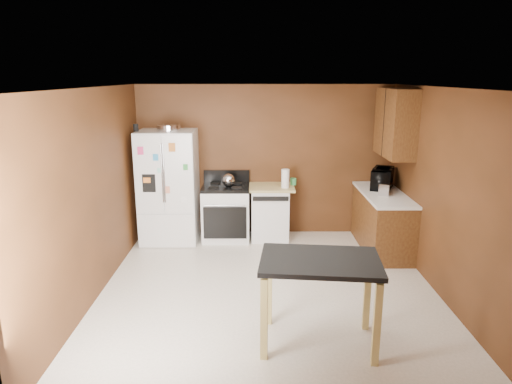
{
  "coord_description": "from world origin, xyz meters",
  "views": [
    {
      "loc": [
        -0.18,
        -5.25,
        2.63
      ],
      "look_at": [
        -0.15,
        0.85,
        1.07
      ],
      "focal_mm": 32.0,
      "sensor_mm": 36.0,
      "label": 1
    }
  ],
  "objects_px": {
    "refrigerator": "(169,187)",
    "roasting_pan": "(169,128)",
    "kettle": "(228,180)",
    "gas_range": "(226,212)",
    "toaster": "(384,189)",
    "microwave": "(382,179)",
    "dishwasher": "(270,212)",
    "green_canister": "(293,181)",
    "pen_cup": "(136,128)",
    "paper_towel": "(285,179)",
    "island": "(320,273)"
  },
  "relations": [
    {
      "from": "dishwasher",
      "to": "green_canister",
      "type": "bearing_deg",
      "value": 12.92
    },
    {
      "from": "roasting_pan",
      "to": "dishwasher",
      "type": "xyz_separation_m",
      "value": [
        1.58,
        0.1,
        -1.39
      ]
    },
    {
      "from": "toaster",
      "to": "island",
      "type": "xyz_separation_m",
      "value": [
        -1.31,
        -2.51,
        -0.23
      ]
    },
    {
      "from": "refrigerator",
      "to": "gas_range",
      "type": "relative_size",
      "value": 1.64
    },
    {
      "from": "pen_cup",
      "to": "roasting_pan",
      "type": "bearing_deg",
      "value": 8.69
    },
    {
      "from": "roasting_pan",
      "to": "gas_range",
      "type": "distance_m",
      "value": 1.63
    },
    {
      "from": "paper_towel",
      "to": "green_canister",
      "type": "relative_size",
      "value": 2.69
    },
    {
      "from": "green_canister",
      "to": "gas_range",
      "type": "distance_m",
      "value": 1.21
    },
    {
      "from": "refrigerator",
      "to": "kettle",
      "type": "bearing_deg",
      "value": 1.49
    },
    {
      "from": "dishwasher",
      "to": "gas_range",
      "type": "bearing_deg",
      "value": -178.06
    },
    {
      "from": "roasting_pan",
      "to": "toaster",
      "type": "xyz_separation_m",
      "value": [
        3.27,
        -0.48,
        -0.86
      ]
    },
    {
      "from": "toaster",
      "to": "microwave",
      "type": "height_order",
      "value": "microwave"
    },
    {
      "from": "roasting_pan",
      "to": "island",
      "type": "relative_size",
      "value": 0.3
    },
    {
      "from": "toaster",
      "to": "microwave",
      "type": "relative_size",
      "value": 0.46
    },
    {
      "from": "pen_cup",
      "to": "dishwasher",
      "type": "distance_m",
      "value": 2.51
    },
    {
      "from": "pen_cup",
      "to": "green_canister",
      "type": "height_order",
      "value": "pen_cup"
    },
    {
      "from": "green_canister",
      "to": "toaster",
      "type": "bearing_deg",
      "value": -27.11
    },
    {
      "from": "toaster",
      "to": "roasting_pan",
      "type": "bearing_deg",
      "value": -168.83
    },
    {
      "from": "dishwasher",
      "to": "toaster",
      "type": "bearing_deg",
      "value": -18.96
    },
    {
      "from": "toaster",
      "to": "gas_range",
      "type": "bearing_deg",
      "value": -173.45
    },
    {
      "from": "paper_towel",
      "to": "refrigerator",
      "type": "bearing_deg",
      "value": 179.5
    },
    {
      "from": "kettle",
      "to": "gas_range",
      "type": "xyz_separation_m",
      "value": [
        -0.05,
        0.04,
        -0.54
      ]
    },
    {
      "from": "kettle",
      "to": "green_canister",
      "type": "distance_m",
      "value": 1.07
    },
    {
      "from": "roasting_pan",
      "to": "green_canister",
      "type": "distance_m",
      "value": 2.17
    },
    {
      "from": "pen_cup",
      "to": "dishwasher",
      "type": "height_order",
      "value": "pen_cup"
    },
    {
      "from": "roasting_pan",
      "to": "paper_towel",
      "type": "xyz_separation_m",
      "value": [
        1.82,
        -0.0,
        -0.81
      ]
    },
    {
      "from": "kettle",
      "to": "dishwasher",
      "type": "bearing_deg",
      "value": 5.12
    },
    {
      "from": "roasting_pan",
      "to": "kettle",
      "type": "distance_m",
      "value": 1.24
    },
    {
      "from": "pen_cup",
      "to": "green_canister",
      "type": "bearing_deg",
      "value": 6.1
    },
    {
      "from": "green_canister",
      "to": "toaster",
      "type": "distance_m",
      "value": 1.47
    },
    {
      "from": "roasting_pan",
      "to": "island",
      "type": "distance_m",
      "value": 3.73
    },
    {
      "from": "roasting_pan",
      "to": "pen_cup",
      "type": "distance_m",
      "value": 0.5
    },
    {
      "from": "toaster",
      "to": "gas_range",
      "type": "relative_size",
      "value": 0.22
    },
    {
      "from": "green_canister",
      "to": "dishwasher",
      "type": "height_order",
      "value": "green_canister"
    },
    {
      "from": "microwave",
      "to": "pen_cup",
      "type": "bearing_deg",
      "value": 113.35
    },
    {
      "from": "island",
      "to": "roasting_pan",
      "type": "bearing_deg",
      "value": 123.28
    },
    {
      "from": "island",
      "to": "gas_range",
      "type": "bearing_deg",
      "value": 109.77
    },
    {
      "from": "refrigerator",
      "to": "roasting_pan",
      "type": "bearing_deg",
      "value": -16.01
    },
    {
      "from": "kettle",
      "to": "gas_range",
      "type": "relative_size",
      "value": 0.19
    },
    {
      "from": "pen_cup",
      "to": "kettle",
      "type": "distance_m",
      "value": 1.65
    },
    {
      "from": "green_canister",
      "to": "microwave",
      "type": "bearing_deg",
      "value": -12.07
    },
    {
      "from": "refrigerator",
      "to": "pen_cup",
      "type": "bearing_deg",
      "value": -168.59
    },
    {
      "from": "roasting_pan",
      "to": "island",
      "type": "height_order",
      "value": "roasting_pan"
    },
    {
      "from": "microwave",
      "to": "dishwasher",
      "type": "distance_m",
      "value": 1.87
    },
    {
      "from": "roasting_pan",
      "to": "toaster",
      "type": "relative_size",
      "value": 1.53
    },
    {
      "from": "microwave",
      "to": "island",
      "type": "xyz_separation_m",
      "value": [
        -1.38,
        -2.88,
        -0.28
      ]
    },
    {
      "from": "island",
      "to": "refrigerator",
      "type": "bearing_deg",
      "value": 123.82
    },
    {
      "from": "kettle",
      "to": "gas_range",
      "type": "distance_m",
      "value": 0.54
    },
    {
      "from": "green_canister",
      "to": "paper_towel",
      "type": "bearing_deg",
      "value": -127.41
    },
    {
      "from": "island",
      "to": "pen_cup",
      "type": "bearing_deg",
      "value": 130.14
    }
  ]
}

